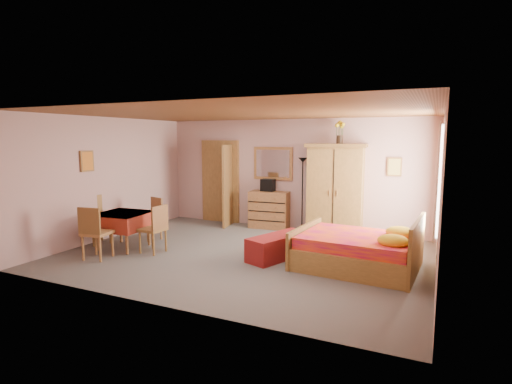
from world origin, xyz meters
The scene contains 23 objects.
floor centered at (0.00, 0.00, 0.00)m, with size 6.50×6.50×0.00m, color slate.
ceiling centered at (0.00, 0.00, 2.60)m, with size 6.50×6.50×0.00m, color brown.
wall_back centered at (0.00, 2.50, 1.30)m, with size 6.50×0.10×2.60m, color tan.
wall_front centered at (0.00, -2.50, 1.30)m, with size 6.50×0.10×2.60m, color tan.
wall_left centered at (-3.25, 0.00, 1.30)m, with size 0.10×5.00×2.60m, color tan.
wall_right centered at (3.25, 0.00, 1.30)m, with size 0.10×5.00×2.60m, color tan.
doorway centered at (-1.90, 2.47, 1.02)m, with size 1.06×0.12×2.15m, color #9E6B35.
window centered at (3.21, 1.20, 1.45)m, with size 0.08×1.40×1.95m, color white.
picture_left centered at (-3.22, -0.60, 1.70)m, with size 0.04×0.32×0.42m, color orange.
picture_back centered at (2.35, 2.47, 1.55)m, with size 0.30×0.04×0.40m, color #D8BF59.
chest_of_drawers centered at (-0.45, 2.28, 0.44)m, with size 0.94×0.47×0.89m, color #915A31.
wall_mirror centered at (-0.45, 2.49, 1.55)m, with size 1.01×0.05×0.80m, color silver.
stereo centered at (-0.51, 2.32, 1.03)m, with size 0.31×0.23×0.29m, color black.
floor_lamp centered at (0.37, 2.30, 0.86)m, with size 0.22×0.22×1.71m, color black.
wardrobe centered at (1.16, 2.22, 1.02)m, with size 1.30×0.67×2.04m, color olive.
sunflower_vase centered at (1.22, 2.22, 2.28)m, with size 0.20×0.20×0.49m, color yellow.
bed centered at (2.03, 0.14, 0.45)m, with size 1.95×1.54×0.90m, color #C0124F.
bench centered at (0.65, 0.08, 0.21)m, with size 0.47×1.27×0.42m, color maroon.
dining_table centered at (-2.38, -0.57, 0.35)m, with size 0.96×0.96×0.70m, color maroon.
chair_south centered at (-2.30, -1.30, 0.48)m, with size 0.44×0.44×0.96m, color #B0733B.
chair_north centered at (-2.35, 0.19, 0.44)m, with size 0.40×0.40×0.89m, color #A66D38.
chair_west centered at (-3.11, -0.53, 0.49)m, with size 0.44×0.44×0.98m, color olive.
chair_east centered at (-1.65, -0.58, 0.46)m, with size 0.42×0.42×0.91m, color olive.
Camera 1 is at (3.20, -6.46, 2.16)m, focal length 28.00 mm.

